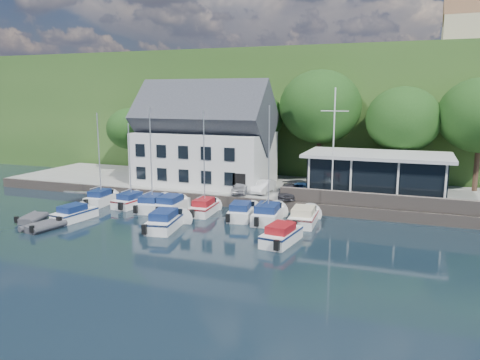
{
  "coord_description": "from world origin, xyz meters",
  "views": [
    {
      "loc": [
        14.25,
        -28.99,
        10.51
      ],
      "look_at": [
        -0.1,
        9.0,
        3.05
      ],
      "focal_mm": 35.0,
      "sensor_mm": 36.0,
      "label": 1
    }
  ],
  "objects": [
    {
      "name": "quay_face",
      "position": [
        0.0,
        11.0,
        0.5
      ],
      "size": [
        60.0,
        0.3,
        1.0
      ],
      "primitive_type": "cube",
      "color": "#655951",
      "rests_on": "ground"
    },
    {
      "name": "boat_r1_7",
      "position": [
        6.0,
        7.75,
        0.72
      ],
      "size": [
        2.53,
        6.4,
        1.44
      ],
      "primitive_type": null,
      "rotation": [
        0.0,
        0.0,
        0.06
      ],
      "color": "white",
      "rests_on": "ground"
    },
    {
      "name": "ground",
      "position": [
        0.0,
        0.0,
        0.0
      ],
      "size": [
        180.0,
        180.0,
        0.0
      ],
      "primitive_type": "plane",
      "color": "black",
      "rests_on": "ground"
    },
    {
      "name": "car_blue",
      "position": [
        4.27,
        13.74,
        1.64
      ],
      "size": [
        1.62,
        3.78,
        1.27
      ],
      "primitive_type": "imported",
      "rotation": [
        0.0,
        0.0,
        0.04
      ],
      "color": "#315E98",
      "rests_on": "quay"
    },
    {
      "name": "boat_r2_0",
      "position": [
        -12.46,
        2.01,
        0.68
      ],
      "size": [
        2.51,
        5.82,
        1.35
      ],
      "primitive_type": null,
      "rotation": [
        0.0,
        0.0,
        -0.12
      ],
      "color": "white",
      "rests_on": "ground"
    },
    {
      "name": "tree_0",
      "position": [
        -19.6,
        21.26,
        4.91
      ],
      "size": [
        5.72,
        5.72,
        7.82
      ],
      "primitive_type": null,
      "color": "#16320F",
      "rests_on": "quay"
    },
    {
      "name": "boat_r2_2",
      "position": [
        -3.9,
        2.39,
        0.78
      ],
      "size": [
        3.1,
        6.77,
        1.55
      ],
      "primitive_type": null,
      "rotation": [
        0.0,
        0.0,
        0.17
      ],
      "color": "white",
      "rests_on": "ground"
    },
    {
      "name": "boat_r2_4",
      "position": [
        5.66,
        2.16,
        0.73
      ],
      "size": [
        2.69,
        6.08,
        1.46
      ],
      "primitive_type": null,
      "rotation": [
        0.0,
        0.0,
        -0.13
      ],
      "color": "white",
      "rests_on": "ground"
    },
    {
      "name": "quay",
      "position": [
        0.0,
        17.5,
        0.5
      ],
      "size": [
        60.0,
        13.0,
        1.0
      ],
      "primitive_type": "cube",
      "color": "gray",
      "rests_on": "ground"
    },
    {
      "name": "boat_r1_2",
      "position": [
        -8.14,
        7.44,
        4.39
      ],
      "size": [
        3.05,
        6.26,
        8.78
      ],
      "primitive_type": null,
      "rotation": [
        0.0,
        0.0,
        0.15
      ],
      "color": "white",
      "rests_on": "ground"
    },
    {
      "name": "car_white",
      "position": [
        0.5,
        13.91,
        1.62
      ],
      "size": [
        1.63,
        3.87,
        1.24
      ],
      "primitive_type": "imported",
      "rotation": [
        0.0,
        0.0,
        -0.08
      ],
      "color": "silver",
      "rests_on": "quay"
    },
    {
      "name": "gangway",
      "position": [
        -16.5,
        9.0,
        0.0
      ],
      "size": [
        1.2,
        6.0,
        1.4
      ],
      "primitive_type": null,
      "color": "silver",
      "rests_on": "ground"
    },
    {
      "name": "tree_2",
      "position": [
        -3.51,
        21.3,
        6.11
      ],
      "size": [
        7.48,
        7.48,
        10.23
      ],
      "primitive_type": null,
      "color": "#16320F",
      "rests_on": "quay"
    },
    {
      "name": "boat_r1_3",
      "position": [
        -6.17,
        7.47,
        0.77
      ],
      "size": [
        2.28,
        5.94,
        1.54
      ],
      "primitive_type": null,
      "rotation": [
        0.0,
        0.0,
        0.03
      ],
      "color": "white",
      "rests_on": "ground"
    },
    {
      "name": "dinghy_0",
      "position": [
        -15.5,
        0.42,
        0.35
      ],
      "size": [
        2.53,
        3.35,
        0.69
      ],
      "primitive_type": null,
      "rotation": [
        0.0,
        0.0,
        0.28
      ],
      "color": "#393A3F",
      "rests_on": "ground"
    },
    {
      "name": "field_patch",
      "position": [
        8.0,
        70.0,
        16.15
      ],
      "size": [
        50.0,
        30.0,
        0.3
      ],
      "primitive_type": "cube",
      "color": "#586331",
      "rests_on": "hillside"
    },
    {
      "name": "boat_r1_5",
      "position": [
        0.59,
        7.52,
        0.71
      ],
      "size": [
        2.92,
        6.02,
        1.42
      ],
      "primitive_type": null,
      "rotation": [
        0.0,
        0.0,
        0.17
      ],
      "color": "white",
      "rests_on": "ground"
    },
    {
      "name": "farmhouse",
      "position": [
        22.0,
        52.0,
        20.1
      ],
      "size": [
        10.4,
        7.0,
        8.2
      ],
      "primitive_type": null,
      "color": "#C5AF92",
      "rests_on": "hillside"
    },
    {
      "name": "harbor_building",
      "position": [
        -7.0,
        16.5,
        5.35
      ],
      "size": [
        14.4,
        8.2,
        8.7
      ],
      "primitive_type": null,
      "color": "silver",
      "rests_on": "quay"
    },
    {
      "name": "boat_r1_1",
      "position": [
        -10.69,
        7.84,
        4.23
      ],
      "size": [
        2.55,
        5.74,
        8.46
      ],
      "primitive_type": null,
      "rotation": [
        0.0,
        0.0,
        -0.11
      ],
      "color": "white",
      "rests_on": "ground"
    },
    {
      "name": "hillside",
      "position": [
        0.0,
        62.0,
        8.0
      ],
      "size": [
        160.0,
        75.0,
        16.0
      ],
      "primitive_type": "cube",
      "color": "#284A1B",
      "rests_on": "ground"
    },
    {
      "name": "tree_1",
      "position": [
        -10.73,
        21.45,
        6.26
      ],
      "size": [
        7.7,
        7.7,
        10.53
      ],
      "primitive_type": null,
      "color": "#16320F",
      "rests_on": "quay"
    },
    {
      "name": "tree_4",
      "position": [
        12.88,
        21.98,
        6.17
      ],
      "size": [
        7.56,
        7.56,
        10.34
      ],
      "primitive_type": null,
      "color": "#16320F",
      "rests_on": "quay"
    },
    {
      "name": "boat_r1_0",
      "position": [
        -13.96,
        7.62,
        4.45
      ],
      "size": [
        2.33,
        5.59,
        8.91
      ],
      "primitive_type": null,
      "rotation": [
        0.0,
        0.0,
        0.09
      ],
      "color": "white",
      "rests_on": "ground"
    },
    {
      "name": "car_silver",
      "position": [
        -1.38,
        12.9,
        1.63
      ],
      "size": [
        1.86,
        3.83,
        1.26
      ],
      "primitive_type": "imported",
      "rotation": [
        0.0,
        0.0,
        0.1
      ],
      "color": "#BABABF",
      "rests_on": "quay"
    },
    {
      "name": "dinghy_1",
      "position": [
        -12.8,
        -1.25,
        0.37
      ],
      "size": [
        2.45,
        3.45,
        0.73
      ],
      "primitive_type": null,
      "rotation": [
        0.0,
        0.0,
        -0.19
      ],
      "color": "#393A3F",
      "rests_on": "ground"
    },
    {
      "name": "boat_r1_6",
      "position": [
        3.04,
        7.4,
        4.72
      ],
      "size": [
        2.74,
        6.64,
        9.43
      ],
      "primitive_type": null,
      "rotation": [
        0.0,
        0.0,
        0.08
      ],
      "color": "white",
      "rests_on": "ground"
    },
    {
      "name": "flagpole",
      "position": [
        7.44,
        12.45,
        6.05
      ],
      "size": [
        2.42,
        0.2,
        10.09
      ],
      "primitive_type": null,
      "color": "silver",
      "rests_on": "quay"
    },
    {
      "name": "boat_r1_4",
      "position": [
        -3.04,
        7.88,
        4.27
      ],
      "size": [
        2.18,
        5.95,
        8.53
      ],
      "primitive_type": null,
      "rotation": [
        0.0,
        0.0,
        0.07
      ],
      "color": "white",
      "rests_on": "ground"
    },
    {
      "name": "club_pavilion",
      "position": [
        11.0,
        16.0,
        3.05
      ],
      "size": [
        13.2,
        7.2,
        4.1
      ],
      "primitive_type": null,
      "color": "black",
      "rests_on": "quay"
    },
    {
      "name": "seawall",
      "position": [
        12.0,
        11.4,
        1.6
      ],
      "size": [
        18.0,
        0.5,
        1.2
      ],
      "primitive_type": "cube",
      "color": "#655951",
      "rests_on": "quay"
    },
    {
      "name": "tree_3",
      "position": [
        4.24,
        22.26,
        7.09
      ],
      "size": [
        8.91,
        8.91,
        12.18
      ],
      "primitive_type": null,
      "color": "#16320F",
      "rests_on": "quay"
    },
    {
      "name": "car_dgrey",
      "position": [
        3.32,
        12.68,
        1.59
      ],
      "size": [
        2.39,
        4.32,
        1.19
      ],
      "primitive_type": "imported",
      "rotation": [
        0.0,
        0.0,
        0.19
      ],
      "color": "#2E2E34",
      "rests_on": "quay"
    },
    {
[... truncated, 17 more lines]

